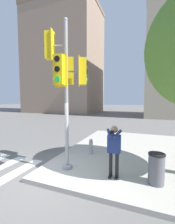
{
  "coord_description": "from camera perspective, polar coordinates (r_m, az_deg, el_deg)",
  "views": [
    {
      "loc": [
        3.09,
        -3.95,
        2.6
      ],
      "look_at": [
        1.21,
        0.82,
        2.19
      ],
      "focal_mm": 24.0,
      "sensor_mm": 36.0,
      "label": 1
    }
  ],
  "objects": [
    {
      "name": "ground_plane",
      "position": [
        5.65,
        -15.94,
        -23.05
      ],
      "size": [
        160.0,
        160.0,
        0.0
      ],
      "primitive_type": "plane",
      "color": "slate"
    },
    {
      "name": "fire_hydrant",
      "position": [
        6.98,
        1.3,
        -12.99
      ],
      "size": [
        0.18,
        0.24,
        0.7
      ],
      "color": "#99999E",
      "rests_on": "sidewalk_corner"
    },
    {
      "name": "sidewalk_corner",
      "position": [
        7.88,
        24.06,
        -14.56
      ],
      "size": [
        8.0,
        8.0,
        0.15
      ],
      "color": "#ADA89E",
      "rests_on": "ground_plane"
    },
    {
      "name": "traffic_signal_pole",
      "position": [
        5.37,
        -8.37,
        13.82
      ],
      "size": [
        1.42,
        1.44,
        5.21
      ],
      "color": "#939399",
      "rests_on": "sidewalk_corner"
    },
    {
      "name": "trash_bin",
      "position": [
        5.08,
        24.75,
        -19.0
      ],
      "size": [
        0.47,
        0.47,
        0.91
      ],
      "color": "#5B5B60",
      "rests_on": "sidewalk_corner"
    },
    {
      "name": "person_photographer",
      "position": [
        4.9,
        10.05,
        -12.81
      ],
      "size": [
        0.5,
        0.53,
        1.65
      ],
      "color": "black",
      "rests_on": "sidewalk_corner"
    },
    {
      "name": "building_left",
      "position": [
        34.98,
        -8.75,
        18.63
      ],
      "size": [
        15.08,
        11.18,
        22.27
      ],
      "color": "gray",
      "rests_on": "ground_plane"
    }
  ]
}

